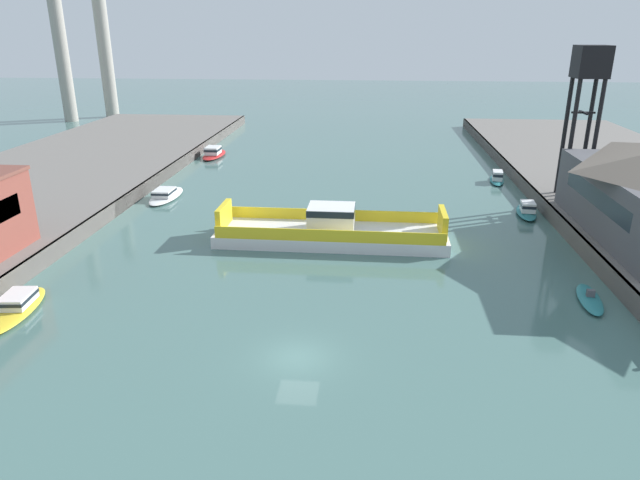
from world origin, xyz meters
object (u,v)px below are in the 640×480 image
(moored_boat_far_right, at_px, (16,306))
(moored_boat_mid_left, at_px, (214,153))
(moored_boat_near_left, at_px, (166,195))
(smokestack_distant_a, at_px, (57,18))
(chain_ferry, at_px, (331,231))
(moored_boat_near_right, at_px, (527,210))
(crane_tower, at_px, (588,81))
(moored_boat_mid_right, at_px, (590,299))
(moored_boat_far_left, at_px, (497,178))
(smokestack_distant_b, at_px, (103,32))

(moored_boat_far_right, bearing_deg, moored_boat_mid_left, 89.82)
(moored_boat_near_left, xyz_separation_m, smokestack_distant_a, (-40.83, 56.58, 20.31))
(moored_boat_mid_left, height_order, smokestack_distant_a, smokestack_distant_a)
(chain_ferry, xyz_separation_m, moored_boat_near_right, (20.24, 9.74, -0.47))
(chain_ferry, distance_m, smokestack_distant_a, 94.66)
(crane_tower, bearing_deg, moored_boat_mid_left, 152.89)
(moored_boat_mid_right, relative_size, moored_boat_far_left, 0.90)
(chain_ferry, relative_size, crane_tower, 1.37)
(chain_ferry, xyz_separation_m, moored_boat_mid_right, (19.74, -10.99, -0.81))
(moored_boat_mid_right, distance_m, crane_tower, 27.57)
(moored_boat_near_left, xyz_separation_m, crane_tower, (45.89, -0.43, 13.31))
(moored_boat_mid_left, xyz_separation_m, smokestack_distant_a, (-40.36, 33.27, 20.14))
(moored_boat_near_left, relative_size, moored_boat_near_right, 1.38)
(moored_boat_near_left, height_order, moored_boat_mid_right, moored_boat_near_left)
(smokestack_distant_a, bearing_deg, moored_boat_far_right, -64.83)
(smokestack_distant_b, bearing_deg, moored_boat_far_left, -34.77)
(moored_boat_near_right, relative_size, moored_boat_mid_left, 0.73)
(moored_boat_far_right, bearing_deg, chain_ferry, 37.43)
(smokestack_distant_b, bearing_deg, moored_boat_mid_right, -49.37)
(moored_boat_mid_left, relative_size, moored_boat_mid_right, 1.45)
(crane_tower, height_order, smokestack_distant_b, smokestack_distant_b)
(moored_boat_mid_right, relative_size, moored_boat_far_right, 0.71)
(smokestack_distant_a, bearing_deg, moored_boat_mid_right, -44.75)
(moored_boat_near_right, bearing_deg, smokestack_distant_a, 143.83)
(moored_boat_far_right, bearing_deg, smokestack_distant_b, 110.20)
(chain_ferry, bearing_deg, moored_boat_far_left, 50.42)
(chain_ferry, distance_m, moored_boat_near_left, 24.17)
(moored_boat_mid_right, bearing_deg, moored_boat_far_left, 89.63)
(moored_boat_far_left, bearing_deg, smokestack_distant_a, 150.91)
(moored_boat_mid_left, relative_size, smokestack_distant_b, 0.24)
(moored_boat_near_right, distance_m, moored_boat_mid_left, 48.92)
(chain_ferry, distance_m, crane_tower, 30.97)
(moored_boat_near_left, distance_m, crane_tower, 47.79)
(moored_boat_mid_right, xyz_separation_m, crane_tower, (5.66, 23.35, 13.51))
(crane_tower, bearing_deg, smokestack_distant_a, 146.68)
(chain_ferry, distance_m, moored_boat_far_left, 31.34)
(moored_boat_near_right, relative_size, smokestack_distant_b, 0.17)
(smokestack_distant_a, bearing_deg, moored_boat_mid_left, -39.50)
(chain_ferry, bearing_deg, crane_tower, 25.95)
(moored_boat_far_right, bearing_deg, crane_tower, 31.52)
(smokestack_distant_b, bearing_deg, crane_tower, -38.44)
(moored_boat_far_left, height_order, smokestack_distant_a, smokestack_distant_a)
(moored_boat_near_right, distance_m, moored_boat_far_right, 48.82)
(moored_boat_far_right, xyz_separation_m, smokestack_distant_a, (-40.19, 85.54, 20.30))
(moored_boat_far_left, height_order, smokestack_distant_b, smokestack_distant_b)
(moored_boat_near_left, height_order, crane_tower, crane_tower)
(smokestack_distant_a, bearing_deg, moored_boat_far_left, -29.09)
(moored_boat_far_left, relative_size, smokestack_distant_b, 0.18)
(moored_boat_near_left, height_order, smokestack_distant_a, smokestack_distant_a)
(moored_boat_mid_left, relative_size, moored_boat_far_right, 1.03)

